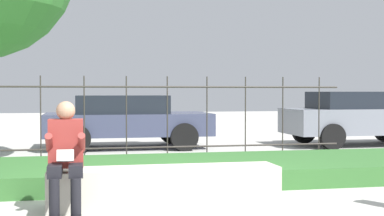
% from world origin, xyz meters
% --- Properties ---
extents(ground_plane, '(60.00, 60.00, 0.00)m').
position_xyz_m(ground_plane, '(0.00, 0.00, 0.00)').
color(ground_plane, '#B2AFA8').
extents(stone_bench, '(2.75, 0.56, 0.48)m').
position_xyz_m(stone_bench, '(-0.23, 0.00, 0.21)').
color(stone_bench, '#B7B2A3').
rests_on(stone_bench, ground_plane).
extents(person_seated_reader, '(0.42, 0.73, 1.28)m').
position_xyz_m(person_seated_reader, '(-1.37, -0.31, 0.70)').
color(person_seated_reader, black).
rests_on(person_seated_reader, ground_plane).
extents(grass_berm, '(9.71, 2.38, 0.29)m').
position_xyz_m(grass_berm, '(0.00, 1.89, 0.14)').
color(grass_berm, '#33662D').
rests_on(grass_berm, ground_plane).
extents(iron_fence, '(7.71, 0.03, 1.68)m').
position_xyz_m(iron_fence, '(0.00, 3.67, 0.88)').
color(iron_fence, '#332D28').
rests_on(iron_fence, ground_plane).
extents(car_parked_center, '(3.99, 2.01, 1.30)m').
position_xyz_m(car_parked_center, '(-0.13, 6.84, 0.71)').
color(car_parked_center, '#383D56').
rests_on(car_parked_center, ground_plane).
extents(car_parked_right, '(3.93, 1.86, 1.39)m').
position_xyz_m(car_parked_right, '(5.84, 6.32, 0.74)').
color(car_parked_right, slate).
rests_on(car_parked_right, ground_plane).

